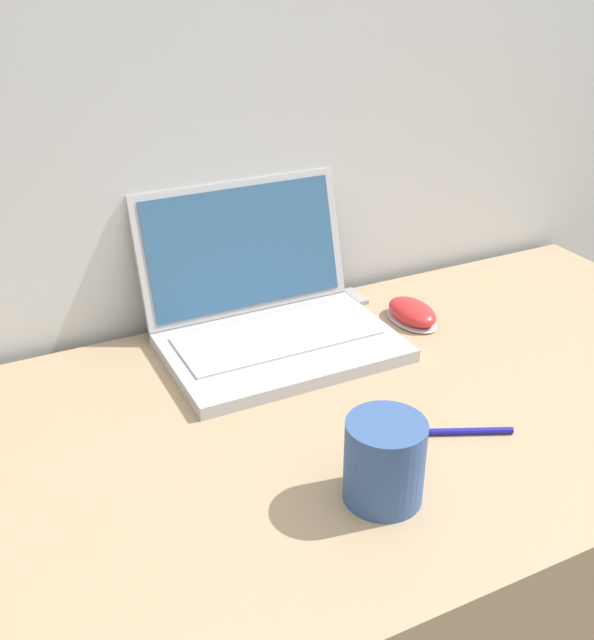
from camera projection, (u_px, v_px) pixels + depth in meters
wall_back at (275, 11)px, 1.13m from camera, size 7.00×0.04×2.50m
desk at (379, 596)px, 1.22m from camera, size 1.23×0.67×0.78m
laptop at (268, 311)px, 1.17m from camera, size 0.35×0.30×0.23m
drink_cup at (384, 460)px, 0.84m from camera, size 0.09×0.09×0.10m
computer_mouse at (412, 313)px, 1.24m from camera, size 0.07×0.11×0.03m
usb_stick at (355, 297)px, 1.32m from camera, size 0.02×0.06×0.01m
pen at (458, 431)px, 0.97m from camera, size 0.13×0.07×0.01m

